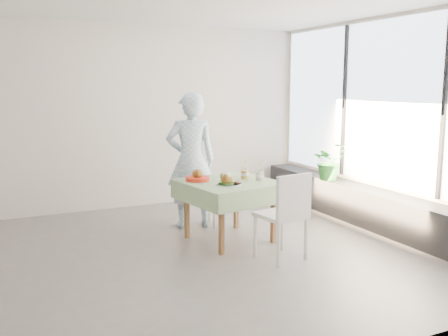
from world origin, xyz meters
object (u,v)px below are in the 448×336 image
juice_cup_orange (245,173)px  diner (191,160)px  chair_far (199,205)px  potted_plant (329,161)px  main_dish (228,181)px  cafe_table (229,204)px  chair_near (281,232)px

juice_cup_orange → diner: bearing=120.9°
diner → chair_far: bearing=-152.0°
chair_far → potted_plant: 2.06m
main_dish → juice_cup_orange: 0.46m
cafe_table → diner: (-0.19, 0.79, 0.44)m
juice_cup_orange → main_dish: bearing=-142.4°
diner → potted_plant: bearing=-171.4°
diner → juice_cup_orange: diner is taller
cafe_table → potted_plant: potted_plant is taller
chair_far → main_dish: (-0.05, -1.03, 0.52)m
chair_far → chair_near: chair_near is taller
chair_far → main_dish: main_dish is taller
chair_near → diner: diner is taller
chair_near → chair_far: bearing=100.5°
cafe_table → diner: size_ratio=0.67×
chair_near → main_dish: (-0.36, 0.62, 0.49)m
chair_far → juice_cup_orange: 0.97m
main_dish → cafe_table: bearing=59.9°
chair_near → diner: (-0.42, 1.62, 0.60)m
diner → cafe_table: bearing=117.5°
diner → potted_plant: 2.12m
chair_near → potted_plant: bearing=40.1°
chair_far → juice_cup_orange: juice_cup_orange is taller
chair_far → juice_cup_orange: size_ratio=3.03×
cafe_table → chair_far: (-0.07, 0.82, -0.19)m
cafe_table → chair_far: chair_far is taller
cafe_table → chair_far: size_ratio=1.35×
main_dish → juice_cup_orange: bearing=37.6°
chair_far → potted_plant: bearing=-6.6°
juice_cup_orange → chair_near: bearing=-90.4°
chair_far → main_dish: size_ratio=2.93×
chair_near → diner: size_ratio=0.54×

